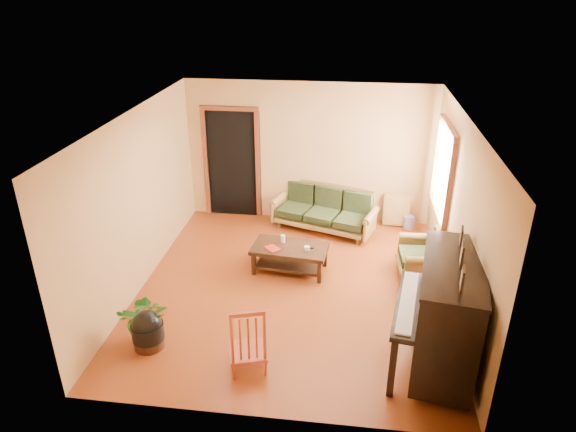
# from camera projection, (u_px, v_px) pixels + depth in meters

# --- Properties ---
(floor) EXTENTS (5.00, 5.00, 0.00)m
(floor) POSITION_uv_depth(u_px,v_px,m) (292.00, 288.00, 7.70)
(floor) COLOR #62250C
(floor) RESTS_ON ground
(doorway) EXTENTS (1.08, 0.16, 2.05)m
(doorway) POSITION_uv_depth(u_px,v_px,m) (232.00, 164.00, 9.65)
(doorway) COLOR black
(doorway) RESTS_ON floor
(window) EXTENTS (0.12, 1.36, 1.46)m
(window) POSITION_uv_depth(u_px,v_px,m) (444.00, 171.00, 7.97)
(window) COLOR white
(window) RESTS_ON right_wall
(sofa) EXTENTS (2.00, 1.32, 0.79)m
(sofa) POSITION_uv_depth(u_px,v_px,m) (324.00, 210.00, 9.31)
(sofa) COLOR olive
(sofa) RESTS_ON floor
(coffee_table) EXTENTS (1.23, 0.76, 0.42)m
(coffee_table) POSITION_uv_depth(u_px,v_px,m) (290.00, 258.00, 8.08)
(coffee_table) COLOR black
(coffee_table) RESTS_ON floor
(armchair) EXTENTS (0.80, 0.84, 0.80)m
(armchair) POSITION_uv_depth(u_px,v_px,m) (421.00, 252.00, 7.87)
(armchair) COLOR olive
(armchair) RESTS_ON floor
(piano) EXTENTS (1.18, 1.71, 1.40)m
(piano) POSITION_uv_depth(u_px,v_px,m) (447.00, 317.00, 5.90)
(piano) COLOR black
(piano) RESTS_ON floor
(footstool) EXTENTS (0.53, 0.53, 0.39)m
(footstool) POSITION_uv_depth(u_px,v_px,m) (148.00, 334.00, 6.42)
(footstool) COLOR black
(footstool) RESTS_ON floor
(red_chair) EXTENTS (0.54, 0.57, 0.92)m
(red_chair) POSITION_uv_depth(u_px,v_px,m) (247.00, 336.00, 5.97)
(red_chair) COLOR maroon
(red_chair) RESTS_ON floor
(leaning_frame) EXTENTS (0.48, 0.13, 0.64)m
(leaning_frame) POSITION_uv_depth(u_px,v_px,m) (396.00, 210.00, 9.49)
(leaning_frame) COLOR #BA873E
(leaning_frame) RESTS_ON floor
(ceramic_crock) EXTENTS (0.24, 0.24, 0.25)m
(ceramic_crock) POSITION_uv_depth(u_px,v_px,m) (409.00, 222.00, 9.47)
(ceramic_crock) COLOR #2E438A
(ceramic_crock) RESTS_ON floor
(potted_plant) EXTENTS (0.71, 0.64, 0.69)m
(potted_plant) POSITION_uv_depth(u_px,v_px,m) (146.00, 318.00, 6.45)
(potted_plant) COLOR #1C5D1A
(potted_plant) RESTS_ON floor
(book) EXTENTS (0.29, 0.29, 0.02)m
(book) POSITION_uv_depth(u_px,v_px,m) (268.00, 250.00, 7.86)
(book) COLOR maroon
(book) RESTS_ON coffee_table
(candle) EXTENTS (0.08, 0.08, 0.13)m
(candle) POSITION_uv_depth(u_px,v_px,m) (283.00, 239.00, 8.09)
(candle) COLOR white
(candle) RESTS_ON coffee_table
(glass_jar) EXTENTS (0.11, 0.11, 0.06)m
(glass_jar) POSITION_uv_depth(u_px,v_px,m) (307.00, 248.00, 7.88)
(glass_jar) COLOR white
(glass_jar) RESTS_ON coffee_table
(remote) EXTENTS (0.15, 0.05, 0.01)m
(remote) POSITION_uv_depth(u_px,v_px,m) (309.00, 248.00, 7.95)
(remote) COLOR black
(remote) RESTS_ON coffee_table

